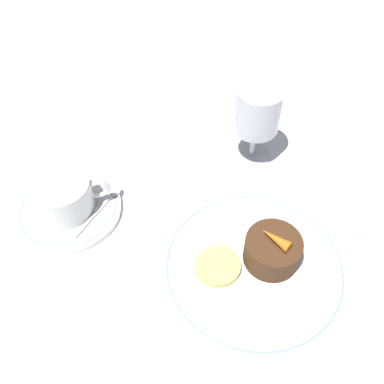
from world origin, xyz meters
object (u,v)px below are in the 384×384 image
object	(u,v)px
wine_glass	(257,114)
fork	(366,249)
dessert_cake	(272,250)
dinner_plate	(255,268)
coffee_cup	(63,195)

from	to	relation	value
wine_glass	fork	world-z (taller)	wine_glass
fork	dessert_cake	distance (m)	0.15
dinner_plate	fork	xyz separation A→B (m)	(0.17, -0.00, -0.01)
wine_glass	dessert_cake	distance (m)	0.22
dinner_plate	dessert_cake	distance (m)	0.04
dinner_plate	fork	world-z (taller)	dinner_plate
fork	dessert_cake	world-z (taller)	dessert_cake
dinner_plate	coffee_cup	world-z (taller)	coffee_cup
wine_glass	dessert_cake	size ratio (longest dim) A/B	1.79
wine_glass	fork	xyz separation A→B (m)	(0.11, -0.21, -0.09)
coffee_cup	wine_glass	distance (m)	0.32
dinner_plate	fork	distance (m)	0.17
dinner_plate	wine_glass	bearing A→B (deg)	74.58
wine_glass	dessert_cake	bearing A→B (deg)	-99.90
dinner_plate	dessert_cake	xyz separation A→B (m)	(0.02, 0.01, 0.03)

